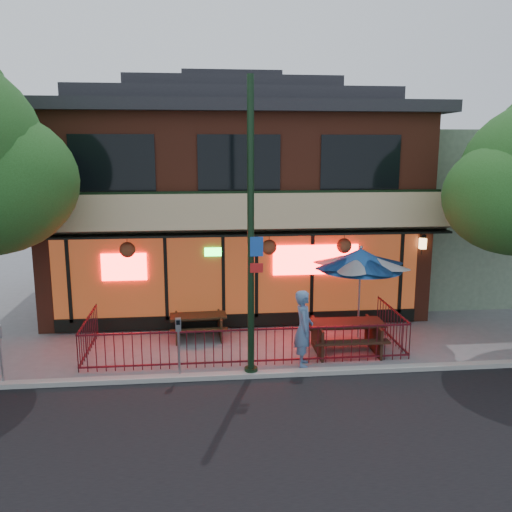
{
  "coord_description": "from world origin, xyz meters",
  "views": [
    {
      "loc": [
        -1.14,
        -12.66,
        5.41
      ],
      "look_at": [
        0.37,
        2.0,
        2.47
      ],
      "focal_mm": 38.0,
      "sensor_mm": 36.0,
      "label": 1
    }
  ],
  "objects_px": {
    "street_light": "(251,248)",
    "patio_umbrella": "(361,259)",
    "parking_meter_far": "(0,345)",
    "picnic_table_left": "(198,323)",
    "pedestrian": "(304,328)",
    "parking_meter_near": "(179,338)",
    "picnic_table_right": "(346,332)"
  },
  "relations": [
    {
      "from": "picnic_table_left",
      "to": "parking_meter_far",
      "type": "relative_size",
      "value": 1.14
    },
    {
      "from": "street_light",
      "to": "picnic_table_right",
      "type": "height_order",
      "value": "street_light"
    },
    {
      "from": "street_light",
      "to": "parking_meter_far",
      "type": "height_order",
      "value": "street_light"
    },
    {
      "from": "street_light",
      "to": "patio_umbrella",
      "type": "relative_size",
      "value": 2.58
    },
    {
      "from": "street_light",
      "to": "parking_meter_near",
      "type": "height_order",
      "value": "street_light"
    },
    {
      "from": "parking_meter_near",
      "to": "parking_meter_far",
      "type": "distance_m",
      "value": 4.05
    },
    {
      "from": "pedestrian",
      "to": "parking_meter_far",
      "type": "relative_size",
      "value": 1.33
    },
    {
      "from": "picnic_table_right",
      "to": "pedestrian",
      "type": "relative_size",
      "value": 1.03
    },
    {
      "from": "picnic_table_left",
      "to": "patio_umbrella",
      "type": "xyz_separation_m",
      "value": [
        4.63,
        -0.37,
        1.86
      ]
    },
    {
      "from": "pedestrian",
      "to": "patio_umbrella",
      "type": "bearing_deg",
      "value": -38.73
    },
    {
      "from": "street_light",
      "to": "picnic_table_left",
      "type": "xyz_separation_m",
      "value": [
        -1.27,
        2.8,
        -2.69
      ]
    },
    {
      "from": "patio_umbrella",
      "to": "parking_meter_far",
      "type": "distance_m",
      "value": 9.54
    },
    {
      "from": "picnic_table_left",
      "to": "pedestrian",
      "type": "xyz_separation_m",
      "value": [
        2.64,
        -2.3,
        0.52
      ]
    },
    {
      "from": "pedestrian",
      "to": "parking_meter_far",
      "type": "distance_m",
      "value": 7.16
    },
    {
      "from": "street_light",
      "to": "patio_umbrella",
      "type": "height_order",
      "value": "street_light"
    },
    {
      "from": "street_light",
      "to": "parking_meter_far",
      "type": "relative_size",
      "value": 4.77
    },
    {
      "from": "picnic_table_left",
      "to": "picnic_table_right",
      "type": "xyz_separation_m",
      "value": [
        3.95,
        -1.51,
        0.1
      ]
    },
    {
      "from": "picnic_table_right",
      "to": "street_light",
      "type": "bearing_deg",
      "value": -154.21
    },
    {
      "from": "picnic_table_right",
      "to": "parking_meter_near",
      "type": "relative_size",
      "value": 1.34
    },
    {
      "from": "street_light",
      "to": "patio_umbrella",
      "type": "xyz_separation_m",
      "value": [
        3.36,
        2.43,
        -0.84
      ]
    },
    {
      "from": "pedestrian",
      "to": "parking_meter_near",
      "type": "bearing_deg",
      "value": 106.34
    },
    {
      "from": "picnic_table_right",
      "to": "parking_meter_far",
      "type": "relative_size",
      "value": 1.37
    },
    {
      "from": "patio_umbrella",
      "to": "street_light",
      "type": "bearing_deg",
      "value": -144.12
    },
    {
      "from": "picnic_table_right",
      "to": "parking_meter_near",
      "type": "bearing_deg",
      "value": -163.62
    },
    {
      "from": "picnic_table_left",
      "to": "parking_meter_far",
      "type": "distance_m",
      "value": 5.33
    },
    {
      "from": "street_light",
      "to": "patio_umbrella",
      "type": "distance_m",
      "value": 4.23
    },
    {
      "from": "parking_meter_near",
      "to": "pedestrian",
      "type": "bearing_deg",
      "value": 9.2
    },
    {
      "from": "street_light",
      "to": "parking_meter_far",
      "type": "bearing_deg",
      "value": 179.97
    },
    {
      "from": "patio_umbrella",
      "to": "pedestrian",
      "type": "bearing_deg",
      "value": -135.88
    },
    {
      "from": "patio_umbrella",
      "to": "parking_meter_near",
      "type": "distance_m",
      "value": 5.78
    },
    {
      "from": "parking_meter_near",
      "to": "parking_meter_far",
      "type": "xyz_separation_m",
      "value": [
        -4.05,
        0.0,
        -0.02
      ]
    },
    {
      "from": "picnic_table_left",
      "to": "picnic_table_right",
      "type": "relative_size",
      "value": 0.83
    }
  ]
}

